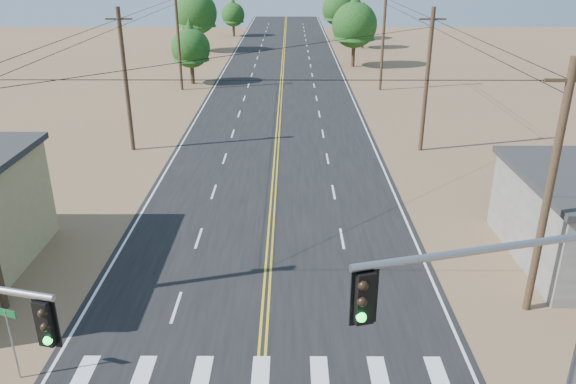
{
  "coord_description": "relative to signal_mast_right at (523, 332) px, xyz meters",
  "views": [
    {
      "loc": [
        0.99,
        -7.01,
        13.08
      ],
      "look_at": [
        0.9,
        15.73,
        3.5
      ],
      "focal_mm": 35.0,
      "sensor_mm": 36.0,
      "label": 1
    }
  ],
  "objects": [
    {
      "name": "tree_right_near",
      "position": [
        2.7,
        62.03,
        0.53
      ],
      "size": [
        5.62,
        5.62,
        9.37
      ],
      "color": "#3F2D1E",
      "rests_on": "ground"
    },
    {
      "name": "tree_right_mid",
      "position": [
        5.74,
        77.63,
        -0.99
      ],
      "size": [
        4.13,
        4.13,
        6.89
      ],
      "color": "#3F2D1E",
      "rests_on": "ground"
    },
    {
      "name": "road",
      "position": [
        -6.3,
        26.46,
        -5.19
      ],
      "size": [
        15.0,
        200.0,
        0.02
      ],
      "primitive_type": "cube",
      "color": "black",
      "rests_on": "ground"
    },
    {
      "name": "tree_left_near",
      "position": [
        -16.14,
        51.54,
        -0.9
      ],
      "size": [
        4.23,
        4.23,
        7.04
      ],
      "color": "#3F2D1E",
      "rests_on": "ground"
    },
    {
      "name": "street_sign",
      "position": [
        -14.39,
        4.38,
        -3.36
      ],
      "size": [
        0.78,
        0.3,
        2.74
      ],
      "rotation": [
        0.0,
        0.0,
        -0.33
      ],
      "color": "gray",
      "rests_on": "ground"
    },
    {
      "name": "utility_pole_left_far",
      "position": [
        -16.8,
        48.46,
        -0.08
      ],
      "size": [
        1.8,
        0.3,
        10.0
      ],
      "color": "#4C3826",
      "rests_on": "ground"
    },
    {
      "name": "utility_pole_right_mid",
      "position": [
        4.2,
        28.46,
        -0.08
      ],
      "size": [
        1.8,
        0.3,
        10.0
      ],
      "color": "#4C3826",
      "rests_on": "ground"
    },
    {
      "name": "tree_right_far",
      "position": [
        2.7,
        87.5,
        0.25
      ],
      "size": [
        5.34,
        5.34,
        8.9
      ],
      "color": "#3F2D1E",
      "rests_on": "ground"
    },
    {
      "name": "utility_pole_right_near",
      "position": [
        4.2,
        8.46,
        -0.08
      ],
      "size": [
        1.8,
        0.3,
        10.0
      ],
      "color": "#4C3826",
      "rests_on": "ground"
    },
    {
      "name": "signal_mast_right",
      "position": [
        0.0,
        0.0,
        0.0
      ],
      "size": [
        5.99,
        1.91,
        7.71
      ],
      "rotation": [
        0.0,
        0.0,
        0.26
      ],
      "color": "gray",
      "rests_on": "ground"
    },
    {
      "name": "utility_pole_left_mid",
      "position": [
        -16.8,
        28.46,
        -0.08
      ],
      "size": [
        1.8,
        0.3,
        10.0
      ],
      "color": "#4C3826",
      "rests_on": "ground"
    },
    {
      "name": "tree_left_far",
      "position": [
        -15.3,
        91.4,
        -1.12
      ],
      "size": [
        4.01,
        4.01,
        6.68
      ],
      "color": "#3F2D1E",
      "rests_on": "ground"
    },
    {
      "name": "utility_pole_right_far",
      "position": [
        4.2,
        48.46,
        -0.08
      ],
      "size": [
        1.8,
        0.3,
        10.0
      ],
      "color": "#4C3826",
      "rests_on": "ground"
    },
    {
      "name": "tree_left_mid",
      "position": [
        -18.95,
        74.27,
        0.89
      ],
      "size": [
        5.97,
        5.97,
        9.96
      ],
      "color": "#3F2D1E",
      "rests_on": "ground"
    }
  ]
}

